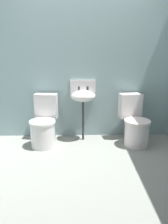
% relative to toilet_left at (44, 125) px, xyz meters
% --- Properties ---
extents(ground_plane, '(3.40, 2.86, 0.08)m').
position_rel_toilet_left_xyz_m(ground_plane, '(0.62, -0.88, -0.36)').
color(ground_plane, gray).
extents(wall_back, '(3.40, 0.10, 2.47)m').
position_rel_toilet_left_xyz_m(wall_back, '(0.62, 0.40, 0.92)').
color(wall_back, '#8AA6A7').
rests_on(wall_back, ground).
extents(toilet_left, '(0.43, 0.62, 0.78)m').
position_rel_toilet_left_xyz_m(toilet_left, '(0.00, 0.00, 0.00)').
color(toilet_left, white).
rests_on(toilet_left, ground).
extents(toilet_right, '(0.48, 0.65, 0.78)m').
position_rel_toilet_left_xyz_m(toilet_right, '(1.45, 0.00, 0.00)').
color(toilet_right, white).
rests_on(toilet_right, ground).
extents(sink, '(0.42, 0.35, 0.99)m').
position_rel_toilet_left_xyz_m(sink, '(0.63, 0.19, 0.43)').
color(sink, '#322E35').
rests_on(sink, ground).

